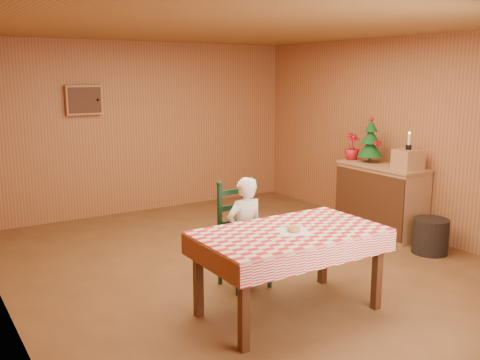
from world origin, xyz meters
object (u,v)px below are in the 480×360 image
shelf_unit (381,199)px  crate (408,159)px  seated_child (245,232)px  dining_table (290,239)px  christmas_tree (371,142)px  ladder_chair (242,237)px  storage_bin (430,236)px

shelf_unit → crate: size_ratio=4.13×
seated_child → dining_table: bearing=90.0°
dining_table → christmas_tree: christmas_tree is taller
dining_table → ladder_chair: ladder_chair is taller
christmas_tree → ladder_chair: bearing=-163.1°
dining_table → christmas_tree: size_ratio=2.67×
shelf_unit → storage_bin: bearing=-98.8°
shelf_unit → christmas_tree: bearing=88.0°
shelf_unit → crate: crate is taller
seated_child → crate: (2.58, 0.19, 0.49)m
crate → ladder_chair: bearing=-177.0°
ladder_chair → storage_bin: size_ratio=2.56×
seated_child → storage_bin: size_ratio=2.67×
dining_table → christmas_tree: 3.07m
storage_bin → dining_table: bearing=-171.0°
dining_table → crate: 2.76m
seated_child → shelf_unit: (2.57, 0.59, -0.10)m
ladder_chair → shelf_unit: bearing=11.7°
ladder_chair → shelf_unit: ladder_chair is taller
dining_table → crate: (2.58, 0.92, 0.37)m
dining_table → storage_bin: size_ratio=3.93×
ladder_chair → shelf_unit: 2.63m
dining_table → shelf_unit: size_ratio=1.34×
ladder_chair → dining_table: bearing=-90.0°
crate → christmas_tree: bearing=90.0°
dining_table → storage_bin: dining_table is taller
shelf_unit → christmas_tree: christmas_tree is taller
seated_child → crate: bearing=-175.8°
dining_table → seated_child: seated_child is taller
christmas_tree → shelf_unit: bearing=-92.0°
shelf_unit → crate: (0.01, -0.40, 0.59)m
dining_table → ladder_chair: 0.81m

